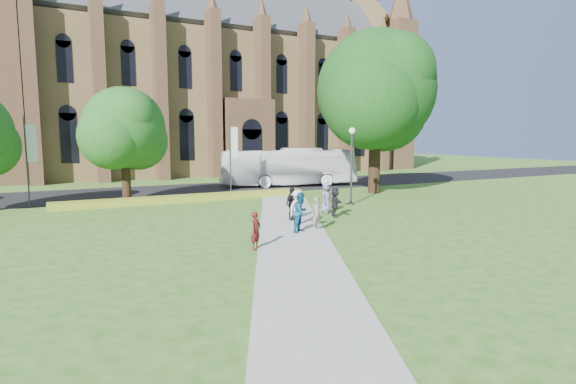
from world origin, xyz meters
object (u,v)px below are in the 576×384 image
large_tree (376,90)px  tour_coach (288,167)px  pedestrian_0 (256,230)px  streetlamp (352,156)px

large_tree → tour_coach: 11.01m
tour_coach → pedestrian_0: bearing=163.1°
tour_coach → pedestrian_0: tour_coach is taller
streetlamp → pedestrian_0: bearing=-141.9°
streetlamp → large_tree: bearing=39.3°
streetlamp → large_tree: size_ratio=0.40×
large_tree → pedestrian_0: size_ratio=8.63×
tour_coach → pedestrian_0: 24.27m
large_tree → tour_coach: bearing=115.8°
large_tree → tour_coach: size_ratio=1.03×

